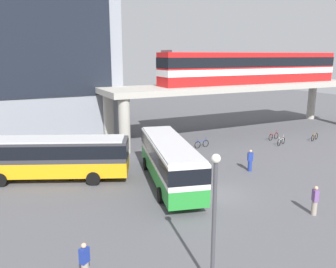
% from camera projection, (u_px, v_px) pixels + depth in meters
% --- Properties ---
extents(ground_plane, '(120.00, 120.00, 0.00)m').
position_uv_depth(ground_plane, '(153.00, 157.00, 31.85)').
color(ground_plane, '#515156').
extents(elevated_platform, '(33.13, 6.72, 5.86)m').
position_uv_depth(elevated_platform, '(239.00, 90.00, 40.87)').
color(elevated_platform, '#ADA89E').
rests_on(elevated_platform, ground_plane).
extents(train, '(24.21, 2.96, 3.84)m').
position_uv_depth(train, '(253.00, 67.00, 41.08)').
color(train, red).
rests_on(train, elevated_platform).
extents(bus_main, '(5.21, 11.32, 3.22)m').
position_uv_depth(bus_main, '(169.00, 158.00, 24.71)').
color(bus_main, '#268C33').
rests_on(bus_main, ground_plane).
extents(bus_secondary, '(11.12, 6.82, 3.22)m').
position_uv_depth(bus_secondary, '(53.00, 154.00, 25.49)').
color(bus_secondary, orange).
rests_on(bus_secondary, ground_plane).
extents(bicycle_brown, '(1.70, 0.67, 1.04)m').
position_uv_depth(bicycle_brown, '(315.00, 137.00, 37.87)').
color(bicycle_brown, black).
rests_on(bicycle_brown, ground_plane).
extents(bicycle_red, '(1.76, 0.47, 1.04)m').
position_uv_depth(bicycle_red, '(274.00, 136.00, 38.15)').
color(bicycle_red, black).
rests_on(bicycle_red, ground_plane).
extents(bicycle_blue, '(1.79, 0.26, 1.04)m').
position_uv_depth(bicycle_blue, '(202.00, 144.00, 34.92)').
color(bicycle_blue, black).
rests_on(bicycle_blue, ground_plane).
extents(bicycle_silver, '(1.68, 0.73, 1.04)m').
position_uv_depth(bicycle_silver, '(281.00, 142.00, 35.92)').
color(bicycle_silver, black).
rests_on(bicycle_silver, ground_plane).
extents(pedestrian_walking_across, '(0.47, 0.40, 1.79)m').
position_uv_depth(pedestrian_walking_across, '(250.00, 161.00, 27.71)').
color(pedestrian_walking_across, navy).
rests_on(pedestrian_walking_across, ground_plane).
extents(pedestrian_near_building, '(0.40, 0.47, 1.79)m').
position_uv_depth(pedestrian_near_building, '(315.00, 201.00, 20.07)').
color(pedestrian_near_building, gray).
rests_on(pedestrian_near_building, ground_plane).
extents(pedestrian_by_bike_rack, '(0.48, 0.44, 1.72)m').
position_uv_depth(pedestrian_by_bike_rack, '(85.00, 263.00, 14.19)').
color(pedestrian_by_bike_rack, gray).
rests_on(pedestrian_by_bike_rack, ground_plane).
extents(lamp_post, '(0.36, 0.36, 5.65)m').
position_uv_depth(lamp_post, '(214.00, 211.00, 13.12)').
color(lamp_post, '#3F3F44').
rests_on(lamp_post, ground_plane).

